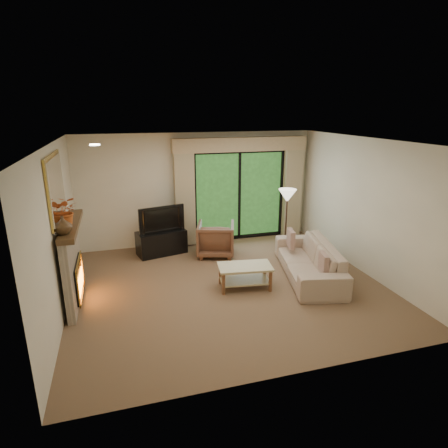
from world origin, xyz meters
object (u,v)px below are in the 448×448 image
object	(u,v)px
sofa	(309,260)
media_console	(162,242)
armchair	(216,239)
coffee_table	(245,277)

from	to	relation	value
sofa	media_console	bearing A→B (deg)	-114.08
media_console	armchair	xyz separation A→B (m)	(1.14, -0.40, 0.10)
media_console	armchair	bearing A→B (deg)	-32.27
armchair	coffee_table	size ratio (longest dim) A/B	0.85
media_console	coffee_table	distance (m)	2.42
armchair	media_console	bearing A→B (deg)	-1.70
media_console	sofa	bearing A→B (deg)	-50.16
coffee_table	sofa	bearing A→B (deg)	13.79
media_console	coffee_table	world-z (taller)	media_console
coffee_table	media_console	bearing A→B (deg)	128.66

